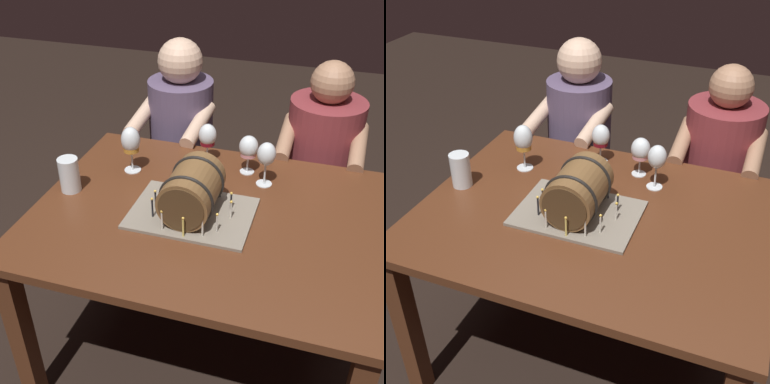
{
  "view_description": "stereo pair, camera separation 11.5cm",
  "coord_description": "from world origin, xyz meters",
  "views": [
    {
      "loc": [
        0.39,
        -1.47,
        1.84
      ],
      "look_at": [
        -0.06,
        -0.03,
        0.85
      ],
      "focal_mm": 46.77,
      "sensor_mm": 36.0,
      "label": 1
    },
    {
      "loc": [
        0.5,
        -1.44,
        1.84
      ],
      "look_at": [
        -0.06,
        -0.03,
        0.85
      ],
      "focal_mm": 46.77,
      "sensor_mm": 36.0,
      "label": 2
    }
  ],
  "objects": [
    {
      "name": "wine_glass_empty",
      "position": [
        0.16,
        0.27,
        0.88
      ],
      "size": [
        0.07,
        0.07,
        0.19
      ],
      "color": "white",
      "rests_on": "dining_table"
    },
    {
      "name": "wine_glass_amber",
      "position": [
        -0.39,
        0.21,
        0.89
      ],
      "size": [
        0.08,
        0.08,
        0.2
      ],
      "color": "white",
      "rests_on": "dining_table"
    },
    {
      "name": "person_seated_left",
      "position": [
        -0.36,
        0.75,
        0.54
      ],
      "size": [
        0.39,
        0.48,
        1.17
      ],
      "color": "#372D40",
      "rests_on": "ground"
    },
    {
      "name": "wine_glass_rose",
      "position": [
        0.07,
        0.34,
        0.86
      ],
      "size": [
        0.08,
        0.08,
        0.17
      ],
      "color": "white",
      "rests_on": "dining_table"
    },
    {
      "name": "ground_plane",
      "position": [
        0.0,
        0.0,
        0.0
      ],
      "size": [
        8.0,
        8.0,
        0.0
      ],
      "primitive_type": "plane",
      "color": "black"
    },
    {
      "name": "wine_glass_red",
      "position": [
        -0.11,
        0.38,
        0.87
      ],
      "size": [
        0.08,
        0.08,
        0.18
      ],
      "color": "white",
      "rests_on": "dining_table"
    },
    {
      "name": "beer_pint",
      "position": [
        -0.57,
        -0.01,
        0.82
      ],
      "size": [
        0.08,
        0.08,
        0.14
      ],
      "color": "white",
      "rests_on": "dining_table"
    },
    {
      "name": "barrel_cake",
      "position": [
        -0.06,
        -0.03,
        0.84
      ],
      "size": [
        0.45,
        0.33,
        0.21
      ],
      "color": "gray",
      "rests_on": "dining_table"
    },
    {
      "name": "dining_table",
      "position": [
        0.0,
        0.0,
        0.65
      ],
      "size": [
        1.31,
        1.01,
        0.75
      ],
      "color": "#562D19",
      "rests_on": "ground"
    },
    {
      "name": "person_seated_right",
      "position": [
        0.36,
        0.75,
        0.53
      ],
      "size": [
        0.39,
        0.47,
        1.13
      ],
      "color": "#4C1B1E",
      "rests_on": "ground"
    }
  ]
}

